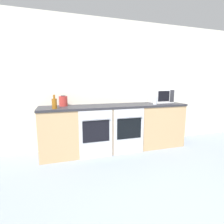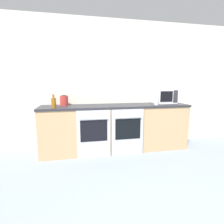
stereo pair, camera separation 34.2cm
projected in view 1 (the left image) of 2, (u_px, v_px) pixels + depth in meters
The scene contains 8 objects.
wall_back at pixel (111, 85), 3.67m from camera, with size 10.00×0.06×2.60m.
counter_back at pixel (116, 127), 3.50m from camera, with size 2.89×0.62×0.91m.
oven_left at pixel (96, 134), 3.07m from camera, with size 0.59×0.06×0.87m.
oven_right at pixel (129, 132), 3.25m from camera, with size 0.59×0.06×0.87m.
microwave at pixel (161, 95), 3.81m from camera, with size 0.45×0.33×0.31m.
bottle_amber at pixel (54, 103), 2.90m from camera, with size 0.08×0.08×0.23m.
bottle_clear at pixel (155, 100), 3.49m from camera, with size 0.08×0.08×0.23m.
kettle at pixel (63, 101), 3.24m from camera, with size 0.15×0.15×0.20m.
Camera 1 is at (-1.10, -1.06, 1.33)m, focal length 28.00 mm.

